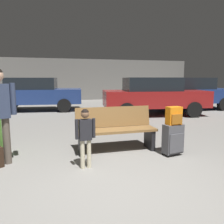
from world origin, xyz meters
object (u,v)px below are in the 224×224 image
suitcase (173,139)px  child (85,132)px  bench (116,129)px  parked_car_side (189,93)px  backpack_bright (174,116)px  parked_car_far (35,93)px  parked_car_near (154,95)px

suitcase → child: (-1.71, -0.19, 0.29)m
child → bench: bearing=46.3°
parked_car_side → backpack_bright: bearing=-125.7°
backpack_bright → parked_car_side: bearing=54.3°
parked_car_side → parked_car_far: (-7.04, 1.53, 0.00)m
parked_car_far → backpack_bright: bearing=-67.3°
bench → parked_car_far: bearing=107.0°
parked_car_far → parked_car_side: bearing=-12.2°
parked_car_near → parked_car_side: bearing=24.2°
suitcase → child: 1.75m
bench → suitcase: 1.14m
parked_car_far → child: bearing=-80.1°
parked_car_near → child: bearing=-125.9°
suitcase → child: bearing=-173.6°
parked_car_side → parked_car_near: size_ratio=0.97×
bench → child: size_ratio=1.62×
bench → parked_car_side: 7.14m
backpack_bright → parked_car_far: 7.75m
suitcase → parked_car_far: 7.77m
suitcase → parked_car_side: size_ratio=0.15×
backpack_bright → parked_car_far: (-2.99, 7.15, 0.03)m
suitcase → parked_car_side: (4.05, 5.62, 0.48)m
backpack_bright → child: 1.73m
bench → parked_car_near: 4.87m
suitcase → parked_car_near: bearing=69.2°
backpack_bright → child: (-1.71, -0.19, -0.16)m
backpack_bright → parked_car_near: size_ratio=0.08×
suitcase → bench: bearing=149.9°
child → parked_car_far: size_ratio=0.23×
child → parked_car_near: size_ratio=0.23×
parked_car_side → child: bearing=-134.7°
parked_car_far → suitcase: bearing=-67.3°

